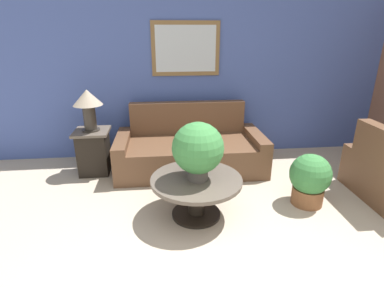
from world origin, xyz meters
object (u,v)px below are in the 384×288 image
object	(u,v)px
couch_main	(190,150)
side_table	(94,151)
potted_plant_floor	(310,179)
table_lamp	(88,103)
potted_plant_on_table	(198,149)
coffee_table	(196,189)

from	to	relation	value
couch_main	side_table	world-z (taller)	couch_main
side_table	potted_plant_floor	world-z (taller)	side_table
table_lamp	potted_plant_on_table	size ratio (longest dim) A/B	0.92
potted_plant_floor	coffee_table	bearing A→B (deg)	-175.66
side_table	coffee_table	bearing A→B (deg)	-43.26
potted_plant_floor	couch_main	bearing A→B (deg)	137.80
side_table	potted_plant_on_table	size ratio (longest dim) A/B	1.02
coffee_table	table_lamp	xyz separation A→B (m)	(-1.31, 1.23, 0.69)
potted_plant_on_table	table_lamp	bearing A→B (deg)	136.51
potted_plant_on_table	couch_main	bearing A→B (deg)	88.01
table_lamp	potted_plant_floor	world-z (taller)	table_lamp
potted_plant_floor	table_lamp	bearing A→B (deg)	156.72
coffee_table	side_table	xyz separation A→B (m)	(-1.31, 1.23, -0.01)
side_table	potted_plant_on_table	bearing A→B (deg)	-43.49
coffee_table	side_table	bearing A→B (deg)	136.74
coffee_table	potted_plant_on_table	distance (m)	0.46
couch_main	coffee_table	xyz separation A→B (m)	(-0.06, -1.25, 0.05)
coffee_table	potted_plant_on_table	size ratio (longest dim) A/B	1.58
couch_main	side_table	xyz separation A→B (m)	(-1.36, -0.02, 0.04)
potted_plant_on_table	potted_plant_floor	world-z (taller)	potted_plant_on_table
potted_plant_floor	side_table	bearing A→B (deg)	156.72
couch_main	potted_plant_on_table	size ratio (longest dim) A/B	3.41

